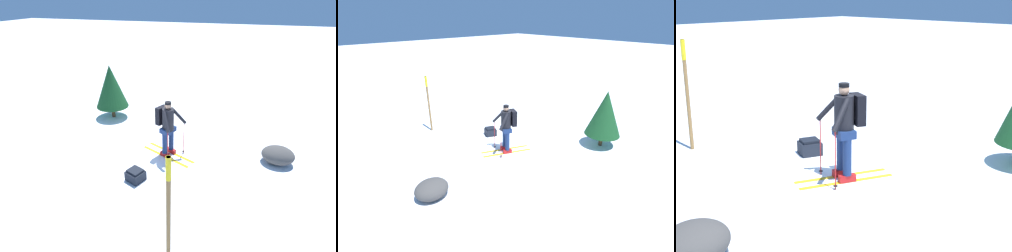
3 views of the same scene
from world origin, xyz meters
The scene contains 6 objects.
ground_plane centered at (0.00, 0.00, 0.00)m, with size 80.00×80.00×0.00m, color white.
skier centered at (-0.76, -0.29, 0.98)m, with size 1.73×1.05×1.70m.
dropped_backpack centered at (-0.34, 1.13, 0.15)m, with size 0.54×0.53×0.32m.
trail_marker centered at (-1.84, 3.11, 1.31)m, with size 0.09×0.09×2.26m.
rock_boulder centered at (-3.90, -0.79, 0.25)m, with size 0.90×0.76×0.49m, color #474442.
pine_tree centered at (2.06, -2.27, 1.24)m, with size 1.23×1.23×2.04m.
Camera 2 is at (-6.25, -6.22, 4.46)m, focal length 28.00 mm.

